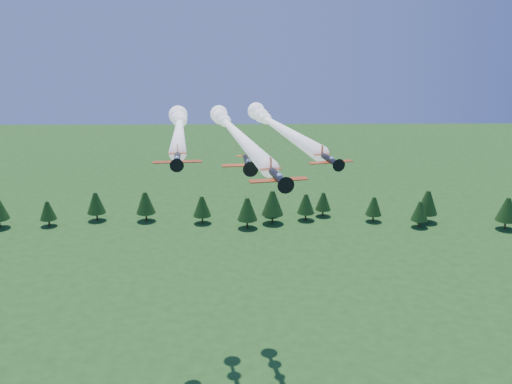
{
  "coord_description": "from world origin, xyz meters",
  "views": [
    {
      "loc": [
        -0.96,
        -79.21,
        70.66
      ],
      "look_at": [
        0.19,
        0.0,
        45.88
      ],
      "focal_mm": 40.0,
      "sensor_mm": 36.0,
      "label": 1
    }
  ],
  "objects_px": {
    "plane_left": "(179,128)",
    "plane_right": "(276,126)",
    "plane_slot": "(248,162)",
    "plane_lead": "(234,131)"
  },
  "relations": [
    {
      "from": "plane_right",
      "to": "plane_lead",
      "type": "bearing_deg",
      "value": -155.33
    },
    {
      "from": "plane_lead",
      "to": "plane_right",
      "type": "xyz_separation_m",
      "value": [
        7.95,
        6.31,
        -0.28
      ]
    },
    {
      "from": "plane_left",
      "to": "plane_slot",
      "type": "xyz_separation_m",
      "value": [
        12.23,
        -15.03,
        -2.57
      ]
    },
    {
      "from": "plane_left",
      "to": "plane_right",
      "type": "xyz_separation_m",
      "value": [
        17.62,
        7.33,
        -1.07
      ]
    },
    {
      "from": "plane_lead",
      "to": "plane_slot",
      "type": "distance_m",
      "value": 16.35
    },
    {
      "from": "plane_right",
      "to": "plane_slot",
      "type": "relative_size",
      "value": 5.37
    },
    {
      "from": "plane_left",
      "to": "plane_right",
      "type": "distance_m",
      "value": 19.11
    },
    {
      "from": "plane_left",
      "to": "plane_slot",
      "type": "bearing_deg",
      "value": -56.65
    },
    {
      "from": "plane_slot",
      "to": "plane_left",
      "type": "bearing_deg",
      "value": 124.6
    },
    {
      "from": "plane_left",
      "to": "plane_slot",
      "type": "height_order",
      "value": "plane_left"
    }
  ]
}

